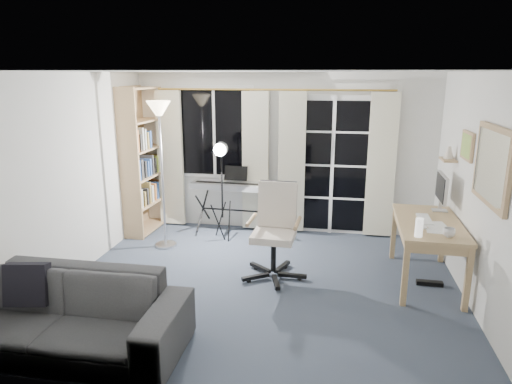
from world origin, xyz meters
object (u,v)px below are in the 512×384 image
(studio_light, at_px, (221,161))
(mug, at_px, (449,231))
(sofa, at_px, (54,301))
(torchiere_lamp, at_px, (160,131))
(desk, at_px, (429,229))
(monitor, at_px, (441,189))
(bookshelf, at_px, (141,164))
(keyboard_piano, at_px, (234,187))
(office_chair, at_px, (276,222))

(studio_light, bearing_deg, mug, -30.73)
(studio_light, distance_m, sofa, 3.09)
(torchiere_lamp, bearing_deg, mug, -16.60)
(desk, bearing_deg, monitor, 67.68)
(bookshelf, height_order, keyboard_piano, bookshelf)
(keyboard_piano, relative_size, mug, 10.93)
(monitor, relative_size, mug, 4.40)
(keyboard_piano, bearing_deg, bookshelf, -174.65)
(studio_light, height_order, monitor, studio_light)
(bookshelf, bearing_deg, mug, -19.64)
(keyboard_piano, bearing_deg, office_chair, -56.69)
(desk, xyz_separation_m, sofa, (-3.47, -1.96, -0.20))
(studio_light, relative_size, office_chair, 1.31)
(monitor, distance_m, mug, 0.98)
(monitor, bearing_deg, desk, -112.32)
(studio_light, relative_size, sofa, 0.65)
(desk, height_order, mug, mug)
(bookshelf, relative_size, monitor, 4.13)
(bookshelf, relative_size, office_chair, 1.95)
(torchiere_lamp, distance_m, keyboard_piano, 1.44)
(sofa, bearing_deg, monitor, 33.26)
(bookshelf, height_order, torchiere_lamp, bookshelf)
(desk, bearing_deg, keyboard_piano, 154.77)
(torchiere_lamp, bearing_deg, monitor, -1.54)
(studio_light, bearing_deg, monitor, -12.97)
(sofa, bearing_deg, desk, 29.41)
(bookshelf, distance_m, torchiere_lamp, 1.07)
(bookshelf, distance_m, monitor, 4.27)
(keyboard_piano, height_order, desk, keyboard_piano)
(mug, bearing_deg, studio_light, 152.80)
(monitor, xyz_separation_m, sofa, (-3.66, -2.41, -0.57))
(mug, relative_size, sofa, 0.05)
(studio_light, bearing_deg, torchiere_lamp, -156.05)
(bookshelf, height_order, mug, bookshelf)
(monitor, bearing_deg, mug, -94.53)
(bookshelf, distance_m, sofa, 3.27)
(bookshelf, distance_m, keyboard_piano, 1.48)
(keyboard_piano, bearing_deg, sofa, -102.97)
(keyboard_piano, bearing_deg, monitor, -14.27)
(office_chair, distance_m, sofa, 2.55)
(keyboard_piano, xyz_separation_m, studio_light, (-0.11, -0.35, 0.46))
(sofa, bearing_deg, keyboard_piano, 74.47)
(torchiere_lamp, distance_m, sofa, 2.78)
(torchiere_lamp, height_order, keyboard_piano, torchiere_lamp)
(studio_light, height_order, office_chair, studio_light)
(office_chair, xyz_separation_m, mug, (1.86, -0.42, 0.14))
(desk, distance_m, sofa, 3.99)
(torchiere_lamp, relative_size, office_chair, 1.80)
(office_chair, bearing_deg, torchiere_lamp, 161.80)
(torchiere_lamp, xyz_separation_m, sofa, (-0.06, -2.51, -1.19))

